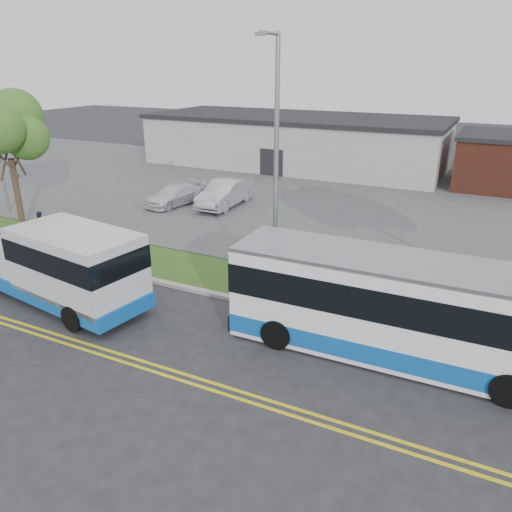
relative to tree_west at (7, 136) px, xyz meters
The scene contains 17 objects.
ground 13.43m from the tree_west, 14.93° to the right, with size 140.00×140.00×0.00m, color #28282B.
lane_line_north 14.83m from the tree_west, 30.43° to the right, with size 70.00×0.12×0.01m, color yellow.
lane_line_south 14.97m from the tree_west, 31.49° to the right, with size 70.00×0.12×0.01m, color yellow.
curb 13.19m from the tree_west, ahead, with size 80.00×0.30×0.15m, color #9E9B93.
verge 13.03m from the tree_west, ahead, with size 80.00×3.30×0.10m, color #35531B.
parking_lot 18.98m from the tree_west, 48.99° to the left, with size 80.00×25.00×0.10m, color #4C4C4F.
commercial_building 24.72m from the tree_west, 75.85° to the left, with size 25.40×10.40×4.35m.
brick_wing 32.19m from the tree_west, 45.38° to the left, with size 6.30×7.30×3.90m.
tree_west is the anchor object (origin of this frame).
streetlight_near 15.01m from the tree_west, ahead, with size 0.35×1.53×9.50m.
shuttle_bus 10.57m from the tree_west, 30.83° to the right, with size 8.23×3.67×3.05m.
transit_bus 21.46m from the tree_west, ahead, with size 11.52×2.90×3.19m.
pedestrian 4.80m from the tree_west, 15.82° to the right, with size 0.57×0.37×1.56m, color black.
parked_car_a 12.42m from the tree_west, 52.14° to the left, with size 1.74×4.98×1.64m, color #B7B9BF.
parked_car_b 10.17m from the tree_west, 62.75° to the left, with size 1.76×4.33×1.26m, color white.
grocery_bag_left 5.28m from the tree_west, 24.86° to the right, with size 0.32×0.32×0.32m, color white.
grocery_bag_right 5.46m from the tree_west, ahead, with size 0.32×0.32×0.32m, color white.
Camera 1 is at (10.54, -14.07, 8.62)m, focal length 35.00 mm.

